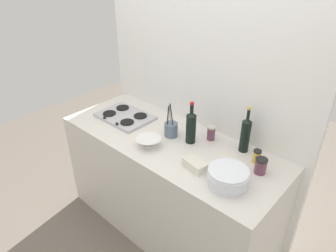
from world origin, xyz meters
TOP-DOWN VIEW (x-y plane):
  - ground_plane at (0.00, 0.00)m, footprint 6.00×6.00m
  - counter_block at (0.00, 0.00)m, footprint 1.80×0.70m
  - backsplash_panel at (0.00, 0.38)m, footprint 1.90×0.06m
  - stovetop_hob at (-0.51, 0.01)m, footprint 0.46×0.33m
  - plate_stack at (0.61, -0.13)m, footprint 0.25×0.25m
  - wine_bottle_leftmost at (0.14, 0.09)m, footprint 0.07×0.07m
  - wine_bottle_mid_left at (0.49, 0.26)m, footprint 0.07×0.07m
  - mixing_bowl at (-0.05, -0.16)m, footprint 0.18×0.18m
  - butter_dish at (0.36, -0.14)m, footprint 0.18×0.12m
  - utensil_crock at (-0.02, 0.06)m, footprint 0.10×0.10m
  - condiment_jar_front at (0.70, 0.10)m, footprint 0.08×0.08m
  - condiment_jar_rear at (0.23, 0.22)m, footprint 0.06×0.06m
  - condiment_jar_spare at (0.63, 0.19)m, footprint 0.05×0.05m

SIDE VIEW (x-z plane):
  - ground_plane at x=0.00m, z-range 0.00..0.00m
  - counter_block at x=0.00m, z-range 0.00..0.90m
  - stovetop_hob at x=-0.51m, z-range 0.89..0.93m
  - butter_dish at x=0.36m, z-range 0.90..0.96m
  - mixing_bowl at x=-0.05m, z-range 0.90..0.97m
  - condiment_jar_spare at x=0.63m, z-range 0.90..1.00m
  - condiment_jar_front at x=0.70m, z-range 0.90..1.01m
  - plate_stack at x=0.61m, z-range 0.90..1.01m
  - condiment_jar_rear at x=0.23m, z-range 0.90..1.01m
  - utensil_crock at x=-0.02m, z-range 0.82..1.10m
  - wine_bottle_leftmost at x=0.14m, z-range 0.87..1.19m
  - wine_bottle_mid_left at x=0.49m, z-range 0.86..1.21m
  - backsplash_panel at x=0.00m, z-range 0.00..2.12m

